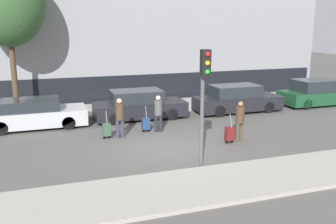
{
  "coord_description": "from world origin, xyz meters",
  "views": [
    {
      "loc": [
        -4.2,
        -12.89,
        4.58
      ],
      "look_at": [
        0.76,
        1.8,
        0.95
      ],
      "focal_mm": 40.0,
      "sensor_mm": 36.0,
      "label": 1
    }
  ],
  "objects_px": {
    "bare_tree_near_crossing": "(7,1)",
    "parked_car_1": "(139,105)",
    "parked_car_0": "(34,114)",
    "trolley_left": "(107,130)",
    "parked_car_2": "(237,99)",
    "parked_car_3": "(316,93)",
    "pedestrian_right": "(240,119)",
    "pedestrian_center": "(158,111)",
    "pedestrian_left": "(120,116)",
    "parked_bicycle": "(216,95)",
    "trolley_right": "(230,134)",
    "traffic_light": "(204,85)",
    "trolley_center": "(146,124)"
  },
  "relations": [
    {
      "from": "trolley_center",
      "to": "bare_tree_near_crossing",
      "type": "bearing_deg",
      "value": 137.95
    },
    {
      "from": "pedestrian_center",
      "to": "trolley_left",
      "type": "bearing_deg",
      "value": -158.63
    },
    {
      "from": "trolley_left",
      "to": "pedestrian_center",
      "type": "xyz_separation_m",
      "value": [
        2.31,
        0.28,
        0.53
      ]
    },
    {
      "from": "parked_car_0",
      "to": "trolley_left",
      "type": "relative_size",
      "value": 3.82
    },
    {
      "from": "pedestrian_center",
      "to": "pedestrian_right",
      "type": "relative_size",
      "value": 0.99
    },
    {
      "from": "parked_car_2",
      "to": "trolley_left",
      "type": "bearing_deg",
      "value": -160.7
    },
    {
      "from": "parked_car_1",
      "to": "parked_car_3",
      "type": "bearing_deg",
      "value": -0.55
    },
    {
      "from": "traffic_light",
      "to": "parked_car_3",
      "type": "bearing_deg",
      "value": 34.22
    },
    {
      "from": "traffic_light",
      "to": "bare_tree_near_crossing",
      "type": "bearing_deg",
      "value": 122.31
    },
    {
      "from": "trolley_left",
      "to": "bare_tree_near_crossing",
      "type": "relative_size",
      "value": 0.15
    },
    {
      "from": "parked_car_3",
      "to": "trolley_left",
      "type": "xyz_separation_m",
      "value": [
        -12.67,
        -2.71,
        -0.31
      ]
    },
    {
      "from": "parked_car_1",
      "to": "trolley_left",
      "type": "relative_size",
      "value": 3.83
    },
    {
      "from": "parked_car_1",
      "to": "parked_car_2",
      "type": "height_order",
      "value": "parked_car_2"
    },
    {
      "from": "parked_car_3",
      "to": "trolley_left",
      "type": "distance_m",
      "value": 12.97
    },
    {
      "from": "parked_car_1",
      "to": "parked_bicycle",
      "type": "bearing_deg",
      "value": 23.29
    },
    {
      "from": "pedestrian_center",
      "to": "parked_car_1",
      "type": "bearing_deg",
      "value": 109.48
    },
    {
      "from": "parked_car_3",
      "to": "pedestrian_left",
      "type": "distance_m",
      "value": 12.45
    },
    {
      "from": "parked_car_0",
      "to": "parked_car_2",
      "type": "relative_size",
      "value": 0.97
    },
    {
      "from": "pedestrian_left",
      "to": "traffic_light",
      "type": "height_order",
      "value": "traffic_light"
    },
    {
      "from": "parked_car_3",
      "to": "trolley_center",
      "type": "height_order",
      "value": "parked_car_3"
    },
    {
      "from": "parked_car_1",
      "to": "parked_bicycle",
      "type": "height_order",
      "value": "parked_car_1"
    },
    {
      "from": "parked_car_1",
      "to": "pedestrian_right",
      "type": "xyz_separation_m",
      "value": [
        2.92,
        -4.84,
        0.25
      ]
    },
    {
      "from": "parked_car_0",
      "to": "bare_tree_near_crossing",
      "type": "distance_m",
      "value": 5.75
    },
    {
      "from": "parked_car_1",
      "to": "trolley_right",
      "type": "distance_m",
      "value": 5.55
    },
    {
      "from": "parked_car_1",
      "to": "trolley_right",
      "type": "xyz_separation_m",
      "value": [
        2.39,
        -5.0,
        -0.28
      ]
    },
    {
      "from": "parked_car_2",
      "to": "parked_car_3",
      "type": "distance_m",
      "value": 5.24
    },
    {
      "from": "parked_car_1",
      "to": "parked_bicycle",
      "type": "distance_m",
      "value": 5.84
    },
    {
      "from": "parked_car_0",
      "to": "parked_bicycle",
      "type": "height_order",
      "value": "parked_car_0"
    },
    {
      "from": "parked_car_2",
      "to": "trolley_center",
      "type": "bearing_deg",
      "value": -158.85
    },
    {
      "from": "pedestrian_left",
      "to": "pedestrian_right",
      "type": "height_order",
      "value": "pedestrian_left"
    },
    {
      "from": "parked_car_0",
      "to": "parked_car_1",
      "type": "bearing_deg",
      "value": 1.23
    },
    {
      "from": "pedestrian_left",
      "to": "bare_tree_near_crossing",
      "type": "distance_m",
      "value": 8.34
    },
    {
      "from": "parked_car_3",
      "to": "parked_bicycle",
      "type": "relative_size",
      "value": 2.42
    },
    {
      "from": "parked_car_1",
      "to": "pedestrian_right",
      "type": "height_order",
      "value": "pedestrian_right"
    },
    {
      "from": "parked_car_1",
      "to": "pedestrian_center",
      "type": "bearing_deg",
      "value": -85.04
    },
    {
      "from": "trolley_left",
      "to": "pedestrian_left",
      "type": "bearing_deg",
      "value": -7.47
    },
    {
      "from": "pedestrian_left",
      "to": "pedestrian_right",
      "type": "xyz_separation_m",
      "value": [
        4.46,
        -1.96,
        -0.02
      ]
    },
    {
      "from": "parked_car_0",
      "to": "pedestrian_center",
      "type": "distance_m",
      "value": 5.69
    },
    {
      "from": "parked_car_3",
      "to": "trolley_center",
      "type": "relative_size",
      "value": 3.67
    },
    {
      "from": "trolley_right",
      "to": "parked_bicycle",
      "type": "height_order",
      "value": "trolley_right"
    },
    {
      "from": "parked_car_2",
      "to": "pedestrian_left",
      "type": "xyz_separation_m",
      "value": [
        -6.89,
        -2.67,
        0.26
      ]
    },
    {
      "from": "parked_car_1",
      "to": "pedestrian_right",
      "type": "distance_m",
      "value": 5.66
    },
    {
      "from": "bare_tree_near_crossing",
      "to": "parked_car_1",
      "type": "bearing_deg",
      "value": -23.65
    },
    {
      "from": "parked_car_3",
      "to": "pedestrian_center",
      "type": "relative_size",
      "value": 2.66
    },
    {
      "from": "parked_car_2",
      "to": "parked_car_1",
      "type": "bearing_deg",
      "value": 177.75
    },
    {
      "from": "parked_car_3",
      "to": "pedestrian_right",
      "type": "relative_size",
      "value": 2.64
    },
    {
      "from": "parked_car_0",
      "to": "trolley_center",
      "type": "height_order",
      "value": "parked_car_0"
    },
    {
      "from": "parked_bicycle",
      "to": "bare_tree_near_crossing",
      "type": "height_order",
      "value": "bare_tree_near_crossing"
    },
    {
      "from": "pedestrian_left",
      "to": "pedestrian_right",
      "type": "relative_size",
      "value": 1.02
    },
    {
      "from": "pedestrian_center",
      "to": "trolley_right",
      "type": "xyz_separation_m",
      "value": [
        2.17,
        -2.47,
        -0.52
      ]
    }
  ]
}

